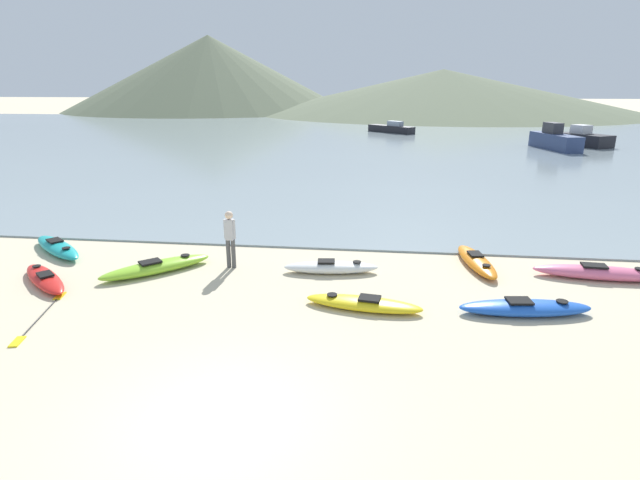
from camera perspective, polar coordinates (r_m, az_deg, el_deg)
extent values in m
plane|color=beige|center=(8.57, -11.57, -19.34)|extent=(400.00, 400.00, 0.00)
cube|color=gray|center=(50.42, 4.34, 11.54)|extent=(160.00, 70.00, 0.06)
cone|color=#5B664C|center=(109.98, -12.49, 18.11)|extent=(57.36, 57.36, 14.65)
cone|color=#5B664C|center=(101.01, 13.82, 16.20)|extent=(71.97, 71.97, 7.87)
ellipsoid|color=orange|center=(15.24, 17.44, -2.33)|extent=(1.09, 2.92, 0.30)
cube|color=black|center=(15.31, 17.33, -1.52)|extent=(0.43, 0.56, 0.05)
cylinder|color=black|center=(14.50, 18.48, -2.75)|extent=(0.23, 0.23, 0.02)
ellipsoid|color=#8CCC2D|center=(14.80, -18.19, -2.95)|extent=(2.77, 2.69, 0.32)
cube|color=black|center=(14.69, -18.84, -2.38)|extent=(0.69, 0.68, 0.05)
cylinder|color=black|center=(15.01, -15.15, -1.68)|extent=(0.25, 0.25, 0.02)
ellipsoid|color=teal|center=(17.77, -27.82, -0.74)|extent=(2.87, 2.47, 0.34)
cube|color=black|center=(17.87, -28.06, -0.04)|extent=(0.67, 0.64, 0.05)
cylinder|color=black|center=(16.93, -27.03, -0.81)|extent=(0.24, 0.24, 0.02)
ellipsoid|color=blue|center=(12.53, 22.38, -7.17)|extent=(3.11, 1.11, 0.30)
cube|color=black|center=(12.41, 21.81, -6.46)|extent=(0.59, 0.48, 0.05)
cylinder|color=black|center=(12.81, 25.95, -6.32)|extent=(0.27, 0.27, 0.02)
ellipsoid|color=white|center=(14.06, 1.26, -3.14)|extent=(2.70, 0.96, 0.31)
cube|color=black|center=(13.99, 0.73, -2.44)|extent=(0.51, 0.42, 0.05)
cylinder|color=black|center=(14.03, 4.25, -2.49)|extent=(0.23, 0.23, 0.02)
ellipsoid|color=#E5668C|center=(15.60, 29.36, -3.28)|extent=(3.51, 0.95, 0.35)
cube|color=black|center=(15.49, 28.86, -2.56)|extent=(0.65, 0.43, 0.05)
cylinder|color=black|center=(15.88, 32.72, -2.78)|extent=(0.24, 0.24, 0.02)
ellipsoid|color=yellow|center=(11.92, 5.00, -7.24)|extent=(2.86, 1.11, 0.26)
cube|color=black|center=(11.84, 5.69, -6.64)|extent=(0.55, 0.46, 0.05)
cylinder|color=black|center=(12.00, 1.40, -6.26)|extent=(0.25, 0.25, 0.02)
ellipsoid|color=red|center=(15.18, -28.94, -3.89)|extent=(2.46, 2.26, 0.28)
cube|color=black|center=(15.00, -28.91, -3.45)|extent=(0.59, 0.58, 0.05)
cylinder|color=black|center=(15.84, -29.66, -2.60)|extent=(0.21, 0.21, 0.02)
cylinder|color=#4C4C4C|center=(14.60, -10.42, -1.53)|extent=(0.12, 0.12, 0.84)
cylinder|color=#4C4C4C|center=(14.56, -9.86, -1.55)|extent=(0.12, 0.12, 0.84)
cube|color=#B2B2B7|center=(14.37, -10.29, 1.18)|extent=(0.24, 0.21, 0.60)
cylinder|color=#B2B2B7|center=(14.40, -10.77, 1.26)|extent=(0.09, 0.09, 0.57)
cylinder|color=#B2B2B7|center=(14.33, -9.81, 1.23)|extent=(0.09, 0.09, 0.57)
sphere|color=beige|center=(14.26, -10.38, 2.80)|extent=(0.23, 0.23, 0.23)
cube|color=black|center=(48.80, 27.95, 10.06)|extent=(3.98, 4.75, 1.03)
cube|color=silver|center=(48.99, 27.70, 11.15)|extent=(1.71, 1.74, 0.72)
cube|color=black|center=(56.44, 8.11, 12.44)|extent=(5.09, 4.91, 0.74)
cube|color=#8C99A8|center=(56.00, 8.59, 13.03)|extent=(1.78, 1.74, 0.52)
cube|color=navy|center=(45.30, 25.26, 10.13)|extent=(2.65, 5.90, 1.22)
cube|color=#333338|center=(45.70, 25.07, 11.53)|extent=(1.22, 1.86, 0.86)
cylinder|color=black|center=(13.15, -29.31, -7.64)|extent=(0.49, 1.85, 0.03)
cube|color=yellow|center=(14.15, -27.60, -5.69)|extent=(0.28, 0.47, 0.03)
cube|color=yellow|center=(12.19, -31.31, -9.90)|extent=(0.28, 0.47, 0.03)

